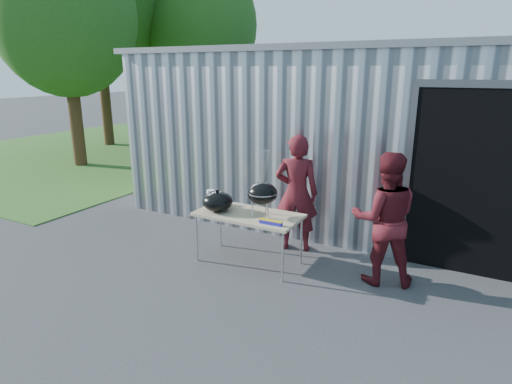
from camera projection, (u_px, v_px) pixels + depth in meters
The scene contains 13 objects.
ground at pixel (221, 276), 5.86m from camera, with size 80.00×80.00×0.00m, color #363638.
building at pixel (376, 129), 8.90m from camera, with size 8.20×6.20×3.10m.
grass_patch at pixel (98, 150), 15.05m from camera, with size 10.00×12.00×0.02m, color #2D591E.
tree_left at pixel (64, 14), 11.53m from camera, with size 3.86×3.86×6.40m.
tree_far at pixel (202, 26), 15.28m from camera, with size 3.94×3.94×6.52m.
folding_table at pixel (248, 216), 6.08m from camera, with size 1.50×0.75×0.75m.
kettle_grill at pixel (262, 187), 5.84m from camera, with size 0.42×0.42×0.93m.
grill_lid at pixel (218, 201), 6.15m from camera, with size 0.44×0.44×0.32m.
paper_towels at pixel (211, 199), 6.26m from camera, with size 0.12×0.12×0.28m, color white.
white_tub at pixel (222, 202), 6.45m from camera, with size 0.20×0.15×0.10m, color white.
foil_box at pixel (271, 222), 5.63m from camera, with size 0.32×0.06×0.06m.
person_cook at pixel (296, 193), 6.51m from camera, with size 0.66×0.43×1.81m, color #54141B.
person_bystander at pixel (384, 219), 5.48m from camera, with size 0.85×0.66×1.75m, color #54141B.
Camera 1 is at (2.95, -4.45, 2.71)m, focal length 30.00 mm.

